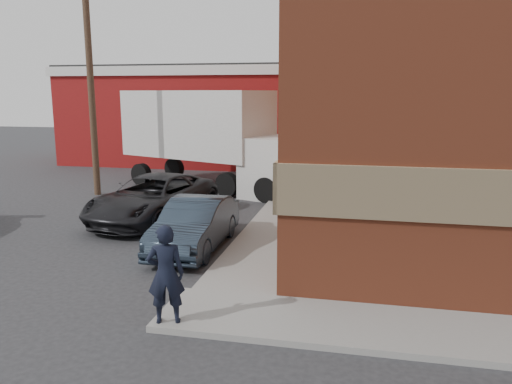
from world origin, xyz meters
The scene contains 8 objects.
ground centered at (0.00, 0.00, 0.00)m, with size 90.00×90.00×0.00m, color #28282B.
sidewalk_west centered at (0.60, 9.00, 0.06)m, with size 1.80×18.00×0.12m, color gray.
warehouse centered at (-6.00, 20.00, 2.81)m, with size 16.30×8.30×5.60m.
utility_pole centered at (-7.50, 9.00, 4.75)m, with size 2.00×0.26×9.00m.
man centered at (-0.20, -1.55, 1.01)m, with size 0.65×0.43×1.78m, color black.
sedan centered at (-1.21, 2.94, 0.67)m, with size 1.42×4.07×1.34m, color #273341.
suv_a centered at (-3.54, 5.56, 0.74)m, with size 2.45×5.31×1.47m, color black.
box_truck centered at (-3.24, 11.20, 2.42)m, with size 8.84×5.38×4.20m.
Camera 1 is at (3.06, -9.27, 4.11)m, focal length 35.00 mm.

